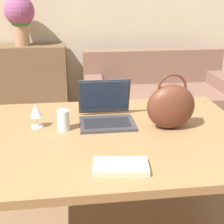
# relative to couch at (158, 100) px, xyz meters

# --- Properties ---
(wall_back) EXTENTS (10.00, 0.06, 2.70)m
(wall_back) POSITION_rel_couch_xyz_m (-0.74, 0.73, 1.07)
(wall_back) COLOR beige
(wall_back) RESTS_ON ground_plane
(dining_table) EXTENTS (1.49, 1.09, 0.74)m
(dining_table) POSITION_rel_couch_xyz_m (-0.76, -1.85, 0.39)
(dining_table) COLOR olive
(dining_table) RESTS_ON ground_plane
(couch) EXTENTS (1.70, 0.91, 0.82)m
(couch) POSITION_rel_couch_xyz_m (0.00, 0.00, 0.00)
(couch) COLOR #7F5B4C
(couch) RESTS_ON ground_plane
(sideboard) EXTENTS (1.28, 0.40, 0.87)m
(sideboard) POSITION_rel_couch_xyz_m (-1.69, 0.46, 0.16)
(sideboard) COLOR brown
(sideboard) RESTS_ON ground_plane
(laptop) EXTENTS (0.31, 0.29, 0.24)m
(laptop) POSITION_rel_couch_xyz_m (-0.79, -1.67, 0.52)
(laptop) COLOR #38383D
(laptop) RESTS_ON dining_table
(drinking_glass) EXTENTS (0.07, 0.07, 0.11)m
(drinking_glass) POSITION_rel_couch_xyz_m (-1.04, -1.77, 0.52)
(drinking_glass) COLOR silver
(drinking_glass) RESTS_ON dining_table
(wine_glass) EXTENTS (0.07, 0.07, 0.14)m
(wine_glass) POSITION_rel_couch_xyz_m (-1.19, -1.72, 0.55)
(wine_glass) COLOR silver
(wine_glass) RESTS_ON dining_table
(handbag) EXTENTS (0.27, 0.14, 0.31)m
(handbag) POSITION_rel_couch_xyz_m (-0.45, -1.82, 0.59)
(handbag) COLOR #592D1E
(handbag) RESTS_ON dining_table
(flower_vase) EXTENTS (0.34, 0.34, 0.56)m
(flower_vase) POSITION_rel_couch_xyz_m (-1.55, 0.46, 0.94)
(flower_vase) COLOR tan
(flower_vase) RESTS_ON sideboard
(book) EXTENTS (0.25, 0.16, 0.02)m
(book) POSITION_rel_couch_xyz_m (-0.79, -2.22, 0.47)
(book) COLOR beige
(book) RESTS_ON dining_table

